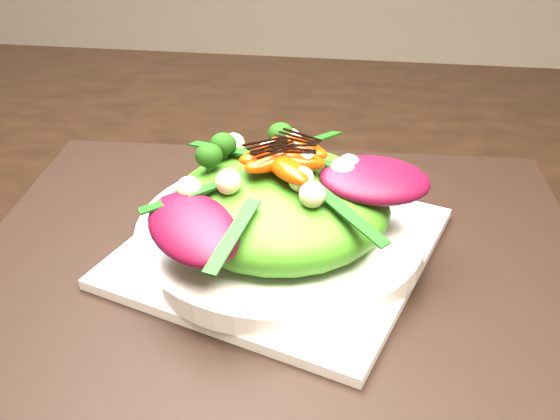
# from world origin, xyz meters

# --- Properties ---
(dining_table) EXTENTS (1.60, 0.90, 0.75)m
(dining_table) POSITION_xyz_m (0.00, 0.00, 0.73)
(dining_table) COLOR black
(dining_table) RESTS_ON floor
(placemat) EXTENTS (0.56, 0.44, 0.00)m
(placemat) POSITION_xyz_m (0.14, -0.10, 0.75)
(placemat) COLOR black
(placemat) RESTS_ON dining_table
(plate_base) EXTENTS (0.31, 0.31, 0.01)m
(plate_base) POSITION_xyz_m (0.14, -0.10, 0.76)
(plate_base) COLOR white
(plate_base) RESTS_ON placemat
(salad_bowl) EXTENTS (0.34, 0.34, 0.02)m
(salad_bowl) POSITION_xyz_m (0.14, -0.10, 0.77)
(salad_bowl) COLOR white
(salad_bowl) RESTS_ON plate_base
(lettuce_mound) EXTENTS (0.23, 0.23, 0.06)m
(lettuce_mound) POSITION_xyz_m (0.14, -0.10, 0.80)
(lettuce_mound) COLOR #3A7615
(lettuce_mound) RESTS_ON salad_bowl
(radicchio_leaf) EXTENTS (0.11, 0.09, 0.02)m
(radicchio_leaf) POSITION_xyz_m (0.22, -0.10, 0.83)
(radicchio_leaf) COLOR #440719
(radicchio_leaf) RESTS_ON lettuce_mound
(orange_segment) EXTENTS (0.06, 0.03, 0.01)m
(orange_segment) POSITION_xyz_m (0.13, -0.07, 0.84)
(orange_segment) COLOR red
(orange_segment) RESTS_ON lettuce_mound
(broccoli_floret) EXTENTS (0.04, 0.04, 0.03)m
(broccoli_floret) POSITION_xyz_m (0.09, -0.08, 0.84)
(broccoli_floret) COLOR black
(broccoli_floret) RESTS_ON lettuce_mound
(macadamia_nut) EXTENTS (0.03, 0.03, 0.02)m
(macadamia_nut) POSITION_xyz_m (0.17, -0.14, 0.84)
(macadamia_nut) COLOR #C3B889
(macadamia_nut) RESTS_ON lettuce_mound
(balsamic_drizzle) EXTENTS (0.05, 0.01, 0.00)m
(balsamic_drizzle) POSITION_xyz_m (0.13, -0.07, 0.85)
(balsamic_drizzle) COLOR black
(balsamic_drizzle) RESTS_ON orange_segment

